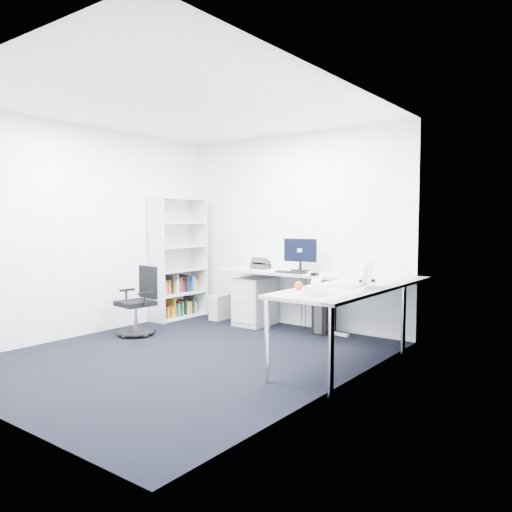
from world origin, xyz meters
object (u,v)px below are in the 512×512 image
Objects in this scene: l_desk at (298,307)px; laptop at (347,273)px; monitor at (300,254)px; bookshelf at (178,258)px; task_chair at (135,301)px.

l_desk is 1.25m from laptop.
bookshelf is at bearing -177.22° from monitor.
l_desk is at bearing 138.18° from laptop.
bookshelf is (-2.17, 0.05, 0.51)m from l_desk.
monitor reaches higher than task_chair.
bookshelf is 2.06× the size of task_chair.
l_desk is 7.40× the size of laptop.
task_chair is (0.38, -1.15, -0.47)m from bookshelf.
monitor is 1.25× the size of laptop.
laptop reaches higher than l_desk.
laptop is at bearing -47.58° from monitor.
task_chair is 2.84m from laptop.
monitor reaches higher than l_desk.
l_desk is 3.11× the size of task_chair.
task_chair is 1.90× the size of monitor.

